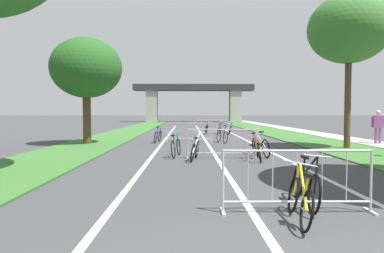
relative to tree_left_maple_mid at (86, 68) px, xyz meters
name	(u,v)px	position (x,y,z in m)	size (l,w,h in m)	color
grass_verge_left	(129,131)	(0.23, 11.22, -3.83)	(3.17, 65.44, 0.05)	#386B2D
grass_verge_right	(271,131)	(12.06, 11.22, -3.83)	(3.17, 65.44, 0.05)	#386B2D
sidewalk_path_right	(301,131)	(14.58, 11.22, -3.81)	(1.86, 65.44, 0.08)	#9E9B93
lane_stripe_center	(205,139)	(6.15, 3.38, -3.85)	(0.14, 37.86, 0.01)	silver
lane_stripe_right_lane	(244,139)	(8.53, 3.38, -3.85)	(0.14, 37.86, 0.01)	silver
lane_stripe_left_lane	(165,139)	(3.77, 3.38, -3.85)	(0.14, 37.86, 0.01)	silver
overpass_bridge	(194,96)	(6.15, 38.53, 0.36)	(19.14, 2.94, 6.00)	#2D2D30
tree_left_maple_mid	(86,68)	(0.00, 0.00, 0.00)	(3.57, 3.57, 5.39)	#4C3823
tree_right_pine_near	(349,29)	(12.24, -2.30, 1.45)	(3.57, 3.57, 6.84)	#4C3823
crowd_barrier_nearest	(297,181)	(6.89, -12.08, -3.33)	(2.52, 0.46, 1.05)	#ADADB2
crowd_barrier_second	(222,144)	(6.32, -5.32, -3.33)	(2.53, 0.51, 1.05)	#ADADB2
crowd_barrier_third	(190,132)	(5.22, 1.44, -3.33)	(2.54, 0.59, 1.05)	#ADADB2
crowd_barrier_fourth	(211,127)	(6.91, 8.20, -3.33)	(2.52, 0.47, 1.05)	#ADADB2
bicycle_blue_0	(220,129)	(7.55, 8.68, -3.47)	(0.46, 1.75, 0.97)	black
bicycle_black_1	(306,185)	(7.18, -11.65, -3.48)	(0.44, 1.76, 0.98)	black
bicycle_white_2	(195,150)	(5.36, -5.82, -3.49)	(0.64, 1.68, 0.99)	black
bicycle_silver_3	(261,146)	(7.82, -4.84, -3.47)	(0.59, 1.68, 1.02)	black
bicycle_orange_4	(257,149)	(7.48, -5.88, -3.48)	(0.60, 1.76, 0.98)	black
bicycle_purple_5	(222,136)	(6.97, 0.89, -3.47)	(0.54, 1.69, 0.95)	black
bicycle_teal_6	(230,130)	(8.23, 7.60, -3.49)	(0.70, 1.62, 0.96)	black
bicycle_red_7	(206,129)	(6.50, 7.65, -3.47)	(0.59, 1.77, 0.99)	black
bicycle_yellow_8	(300,199)	(6.78, -12.57, -3.50)	(0.57, 1.57, 0.89)	black
bicycle_green_9	(176,147)	(4.66, -4.91, -3.48)	(0.50, 1.72, 0.94)	black
bicycle_blue_10	(158,136)	(3.50, 1.06, -3.50)	(0.53, 1.69, 0.89)	black
pedestrian_pushing_bike	(378,124)	(14.64, -0.47, -2.79)	(0.61, 0.40, 1.74)	#994C8C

